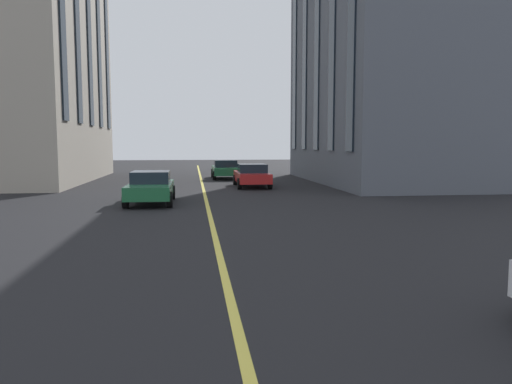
% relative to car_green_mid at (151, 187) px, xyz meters
% --- Properties ---
extents(lane_centre_line, '(80.00, 0.16, 0.01)m').
position_rel_car_green_mid_xyz_m(lane_centre_line, '(-3.28, -2.38, -0.70)').
color(lane_centre_line, '#D8C64C').
rests_on(lane_centre_line, ground_plane).
extents(car_green_mid, '(4.40, 1.95, 1.37)m').
position_rel_car_green_mid_xyz_m(car_green_mid, '(0.00, 0.00, 0.00)').
color(car_green_mid, '#1E6038').
rests_on(car_green_mid, ground_plane).
extents(car_red_far, '(4.40, 1.95, 1.37)m').
position_rel_car_green_mid_xyz_m(car_red_far, '(7.31, -5.25, 0.00)').
color(car_red_far, '#B21E1E').
rests_on(car_red_far, ground_plane).
extents(car_green_trailing, '(4.40, 1.95, 1.37)m').
position_rel_car_green_mid_xyz_m(car_green_trailing, '(14.53, -4.17, 0.00)').
color(car_green_trailing, '#1E6038').
rests_on(car_green_trailing, ground_plane).
extents(building_right_near, '(17.39, 9.21, 15.39)m').
position_rel_car_green_mid_xyz_m(building_right_near, '(10.16, -14.42, 6.99)').
color(building_right_near, '#565B66').
rests_on(building_right_near, ground_plane).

